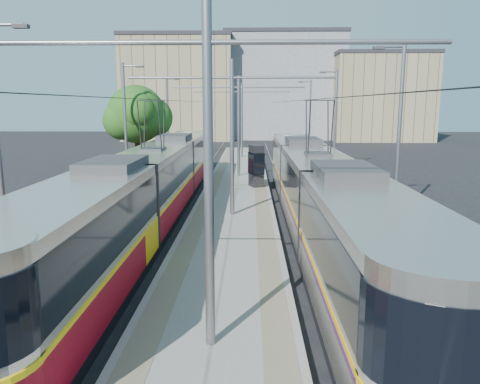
{
  "coord_description": "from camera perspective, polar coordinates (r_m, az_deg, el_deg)",
  "views": [
    {
      "loc": [
        0.83,
        -13.22,
        5.35
      ],
      "look_at": [
        0.39,
        6.67,
        1.6
      ],
      "focal_mm": 35.0,
      "sensor_mm": 36.0,
      "label": 1
    }
  ],
  "objects": [
    {
      "name": "building_right",
      "position": [
        73.76,
        16.65,
        11.02
      ],
      "size": [
        14.28,
        10.2,
        12.71
      ],
      "color": "gray",
      "rests_on": "ground"
    },
    {
      "name": "tactile_strip_right",
      "position": [
        30.65,
        2.41,
        1.18
      ],
      "size": [
        0.7,
        50.0,
        0.01
      ],
      "primitive_type": "cube",
      "color": "gray",
      "rests_on": "platform"
    },
    {
      "name": "street_lamps",
      "position": [
        34.25,
        -0.12,
        8.71
      ],
      "size": [
        15.18,
        38.22,
        8.0
      ],
      "color": "slate",
      "rests_on": "ground"
    },
    {
      "name": "building_centre",
      "position": [
        77.44,
        5.22,
        12.64
      ],
      "size": [
        18.36,
        14.28,
        16.15
      ],
      "color": "gray",
      "rests_on": "ground"
    },
    {
      "name": "track_arrow",
      "position": [
        12.36,
        -20.7,
        -15.68
      ],
      "size": [
        1.2,
        5.0,
        0.01
      ],
      "primitive_type": "cube",
      "color": "silver",
      "rests_on": "ground"
    },
    {
      "name": "tram_right",
      "position": [
        19.6,
        9.36,
        0.27
      ],
      "size": [
        2.43,
        27.91,
        5.5
      ],
      "color": "black",
      "rests_on": "ground"
    },
    {
      "name": "rails",
      "position": [
        30.7,
        -0.3,
        0.66
      ],
      "size": [
        8.71,
        70.0,
        0.03
      ],
      "color": "gray",
      "rests_on": "ground"
    },
    {
      "name": "catenary",
      "position": [
        27.4,
        -0.48,
        8.94
      ],
      "size": [
        9.2,
        70.0,
        7.0
      ],
      "color": "slate",
      "rests_on": "platform"
    },
    {
      "name": "tactile_strip_left",
      "position": [
        30.73,
        -3.01,
        1.2
      ],
      "size": [
        0.7,
        50.0,
        0.01
      ],
      "primitive_type": "cube",
      "color": "gray",
      "rests_on": "platform"
    },
    {
      "name": "ground",
      "position": [
        14.29,
        -2.21,
        -11.32
      ],
      "size": [
        160.0,
        160.0,
        0.0
      ],
      "primitive_type": "plane",
      "color": "black",
      "rests_on": "ground"
    },
    {
      "name": "platform",
      "position": [
        30.68,
        -0.3,
        0.91
      ],
      "size": [
        4.0,
        50.0,
        0.3
      ],
      "primitive_type": "cube",
      "color": "gray",
      "rests_on": "ground"
    },
    {
      "name": "building_left",
      "position": [
        74.06,
        -7.31,
        12.38
      ],
      "size": [
        16.32,
        12.24,
        15.33
      ],
      "color": "gray",
      "rests_on": "ground"
    },
    {
      "name": "tree",
      "position": [
        35.27,
        -12.02,
        9.13
      ],
      "size": [
        4.62,
        4.28,
        6.72
      ],
      "color": "#382314",
      "rests_on": "ground"
    },
    {
      "name": "shelter",
      "position": [
        29.01,
        1.98,
        3.32
      ],
      "size": [
        1.03,
        1.32,
        2.57
      ],
      "rotation": [
        0.0,
        0.0,
        0.3
      ],
      "color": "black",
      "rests_on": "platform"
    },
    {
      "name": "tram_left",
      "position": [
        21.88,
        -10.44,
        0.9
      ],
      "size": [
        2.43,
        31.11,
        5.5
      ],
      "color": "black",
      "rests_on": "ground"
    }
  ]
}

